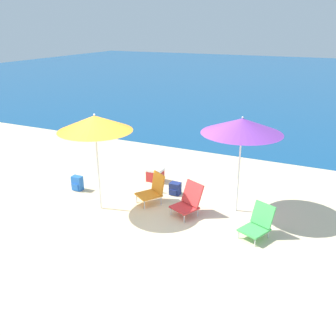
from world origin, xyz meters
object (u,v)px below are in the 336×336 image
(beach_chair_orange, at_px, (153,189))
(backpack_navy, at_px, (175,189))
(beach_umbrella_orange, at_px, (95,123))
(beach_umbrella_purple, at_px, (242,126))
(cooler_box, at_px, (155,175))
(beach_chair_red, at_px, (189,200))
(water_bottle, at_px, (160,190))
(backpack_blue, at_px, (77,183))
(beach_chair_green, at_px, (258,223))

(beach_chair_orange, xyz_separation_m, backpack_navy, (0.28, 0.63, -0.19))
(beach_umbrella_orange, height_order, beach_umbrella_purple, beach_umbrella_orange)
(beach_chair_orange, xyz_separation_m, cooler_box, (-0.54, 1.17, -0.16))
(beach_chair_orange, bearing_deg, beach_umbrella_orange, -107.82)
(beach_umbrella_orange, height_order, cooler_box, beach_umbrella_orange)
(beach_umbrella_orange, height_order, beach_chair_red, beach_umbrella_orange)
(beach_umbrella_purple, distance_m, water_bottle, 2.71)
(backpack_blue, xyz_separation_m, water_bottle, (1.96, 0.73, -0.10))
(beach_chair_green, xyz_separation_m, backpack_blue, (-4.58, 0.26, -0.11))
(beach_chair_orange, relative_size, backpack_blue, 1.97)
(beach_umbrella_purple, height_order, water_bottle, beach_umbrella_purple)
(cooler_box, bearing_deg, beach_chair_green, -27.61)
(beach_chair_green, bearing_deg, water_bottle, -177.88)
(beach_umbrella_orange, relative_size, beach_chair_orange, 3.02)
(beach_chair_orange, bearing_deg, water_bottle, 132.38)
(beach_umbrella_purple, distance_m, beach_chair_red, 1.95)
(water_bottle, distance_m, cooler_box, 0.77)
(beach_chair_red, height_order, cooler_box, beach_chair_red)
(backpack_blue, bearing_deg, beach_chair_red, -0.07)
(water_bottle, bearing_deg, beach_chair_green, -20.70)
(beach_chair_red, height_order, backpack_blue, beach_chair_red)
(beach_umbrella_orange, xyz_separation_m, beach_chair_green, (3.47, 0.33, -1.69))
(beach_chair_orange, relative_size, beach_chair_red, 0.98)
(beach_umbrella_orange, relative_size, beach_chair_red, 2.97)
(cooler_box, bearing_deg, backpack_navy, -33.26)
(beach_chair_red, bearing_deg, cooler_box, 162.48)
(beach_chair_green, bearing_deg, beach_chair_red, -166.47)
(beach_chair_green, relative_size, cooler_box, 1.78)
(beach_chair_orange, bearing_deg, backpack_navy, 99.47)
(cooler_box, bearing_deg, beach_chair_red, -41.94)
(beach_chair_green, distance_m, cooler_box, 3.47)
(beach_umbrella_orange, bearing_deg, beach_umbrella_purple, 23.07)
(beach_umbrella_orange, distance_m, backpack_blue, 2.19)
(beach_umbrella_orange, distance_m, beach_chair_orange, 2.04)
(beach_chair_green, bearing_deg, backpack_navy, 177.43)
(cooler_box, bearing_deg, beach_umbrella_purple, -17.08)
(water_bottle, bearing_deg, backpack_navy, 12.33)
(beach_umbrella_purple, bearing_deg, beach_umbrella_orange, -156.93)
(backpack_navy, relative_size, backpack_blue, 0.82)
(beach_umbrella_orange, height_order, backpack_blue, beach_umbrella_orange)
(beach_chair_green, bearing_deg, beach_umbrella_orange, -151.80)
(beach_chair_green, xyz_separation_m, cooler_box, (-3.07, 1.61, -0.11))
(beach_chair_red, bearing_deg, backpack_blue, -155.65)
(beach_umbrella_purple, distance_m, beach_chair_orange, 2.50)
(backpack_navy, height_order, cooler_box, cooler_box)
(beach_chair_green, relative_size, water_bottle, 3.56)
(beach_chair_green, height_order, beach_chair_red, beach_chair_red)
(beach_umbrella_purple, bearing_deg, backpack_navy, 172.73)
(beach_umbrella_orange, distance_m, water_bottle, 2.46)
(beach_umbrella_orange, distance_m, cooler_box, 2.67)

